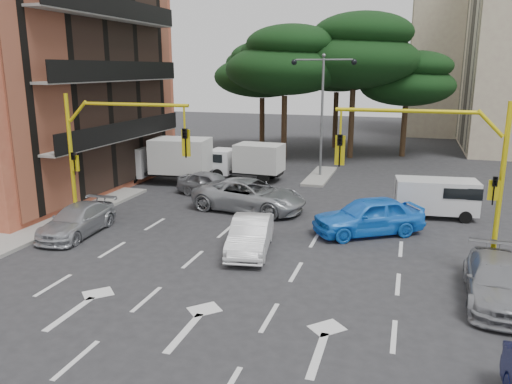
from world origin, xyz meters
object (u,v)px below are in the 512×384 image
car_white_hatch (250,235)px  van_white (436,198)px  car_silver_cross_b (211,184)px  car_silver_parked (498,281)px  box_truck_b (247,162)px  car_silver_wagon (77,220)px  signal_mast_right (447,162)px  car_silver_cross_a (250,195)px  street_lamp_center (323,94)px  car_blue_compact (368,216)px  signal_mast_left (106,145)px  box_truck_a (165,161)px

car_white_hatch → van_white: size_ratio=1.09×
car_silver_cross_b → car_silver_parked: bearing=-111.8°
van_white → box_truck_b: 12.44m
car_silver_wagon → car_silver_parked: bearing=-8.9°
car_silver_cross_b → car_silver_parked: size_ratio=0.89×
box_truck_b → signal_mast_right: bearing=-133.8°
car_silver_cross_a → van_white: size_ratio=1.52×
car_white_hatch → car_silver_wagon: 7.83m
street_lamp_center → car_blue_compact: bearing=-69.8°
signal_mast_left → box_truck_a: (-2.20, 9.49, -2.47)m
signal_mast_left → car_white_hatch: signal_mast_left is taller
van_white → car_silver_wagon: bearing=-70.3°
car_silver_cross_a → signal_mast_right: bearing=-111.2°
car_silver_cross_a → van_white: bearing=-71.3°
car_blue_compact → van_white: 4.61m
signal_mast_left → van_white: (13.73, 6.63, -2.94)m
car_silver_wagon → box_truck_a: size_ratio=0.76×
car_silver_cross_b → box_truck_b: (0.60, 4.55, 0.49)m
car_silver_cross_b → box_truck_a: box_truck_a is taller
signal_mast_left → van_white: bearing=25.8°
car_white_hatch → car_silver_wagon: bearing=171.9°
street_lamp_center → box_truck_a: (-9.00, -4.52, -4.02)m
car_silver_parked → box_truck_b: size_ratio=0.95×
car_white_hatch → car_silver_parked: (8.61, -1.87, -0.02)m
signal_mast_right → van_white: size_ratio=1.59×
car_silver_cross_b → van_white: van_white is taller
car_blue_compact → car_silver_cross_b: (-9.05, 4.20, -0.13)m
street_lamp_center → box_truck_b: bearing=-153.1°
street_lamp_center → car_blue_compact: (4.05, -10.98, -4.60)m
car_silver_wagon → car_silver_cross_b: car_silver_cross_b is taller
car_blue_compact → car_silver_parked: 6.97m
car_blue_compact → van_white: size_ratio=1.28×
signal_mast_right → box_truck_b: bearing=133.6°
box_truck_b → signal_mast_left: bearing=171.1°
car_silver_cross_a → car_silver_cross_b: size_ratio=1.41×
street_lamp_center → car_silver_wagon: street_lamp_center is taller
car_silver_cross_a → street_lamp_center: bearing=-4.1°
signal_mast_left → box_truck_b: bearing=78.5°
car_silver_parked → box_truck_b: box_truck_b is taller
car_white_hatch → box_truck_a: size_ratio=0.72×
signal_mast_right → car_silver_cross_b: bearing=148.5°
car_white_hatch → car_blue_compact: bearing=30.2°
street_lamp_center → car_silver_cross_a: (-2.00, -9.00, -4.63)m
car_silver_wagon → van_white: (14.93, 7.37, 0.31)m
street_lamp_center → box_truck_b: 6.51m
signal_mast_right → box_truck_a: 18.60m
signal_mast_right → van_white: 7.26m
signal_mast_right → car_silver_cross_b: signal_mast_right is taller
car_silver_cross_a → car_silver_cross_b: 3.73m
signal_mast_right → car_blue_compact: bearing=132.3°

